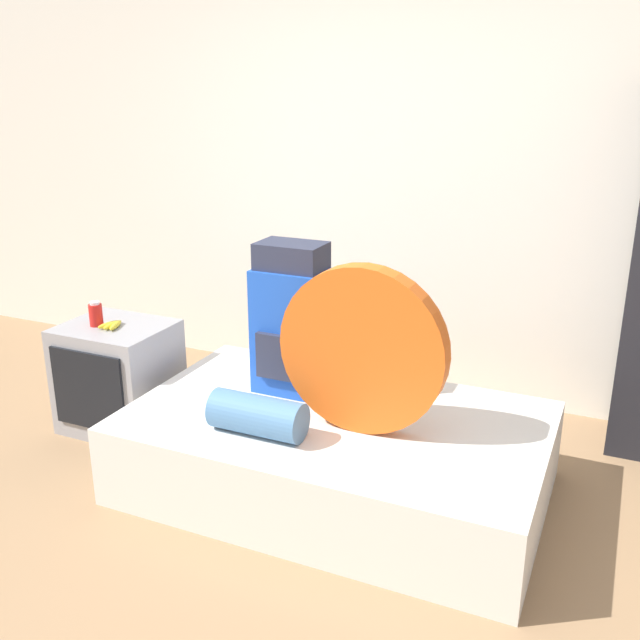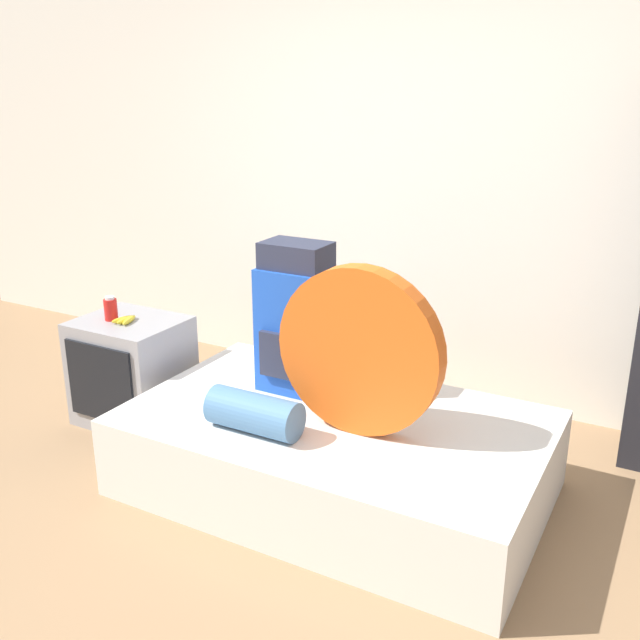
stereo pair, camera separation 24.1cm
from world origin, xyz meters
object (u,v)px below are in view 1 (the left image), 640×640
tent_bag (363,350)px  sleeping_roll (258,415)px  television (119,377)px  backpack (291,321)px  canister (96,314)px

tent_bag → sleeping_roll: bearing=-149.4°
tent_bag → television: 1.57m
backpack → sleeping_roll: (0.07, -0.48, -0.27)m
canister → tent_bag: bearing=-5.3°
tent_bag → television: tent_bag is taller
television → canister: (-0.08, -0.03, 0.36)m
backpack → canister: bearing=-174.7°
tent_bag → television: bearing=173.2°
tent_bag → backpack: bearing=151.7°
backpack → canister: backpack is taller
backpack → tent_bag: bearing=-28.3°
backpack → television: size_ratio=1.25×
backpack → television: bearing=-176.1°
television → backpack: bearing=3.9°
sleeping_roll → television: television is taller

